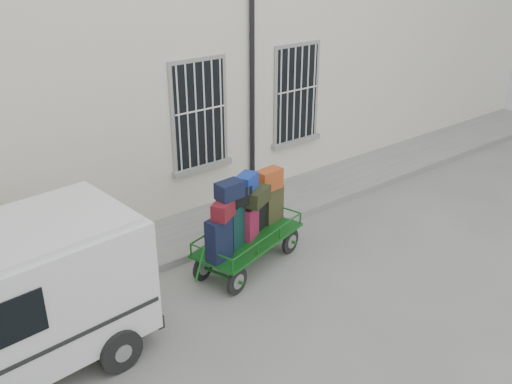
% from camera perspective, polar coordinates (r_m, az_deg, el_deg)
% --- Properties ---
extents(ground, '(80.00, 80.00, 0.00)m').
position_cam_1_polar(ground, '(11.00, 5.10, -6.86)').
color(ground, slate).
rests_on(ground, ground).
extents(building, '(24.00, 5.15, 6.00)m').
position_cam_1_polar(building, '(14.15, -10.11, 13.14)').
color(building, beige).
rests_on(building, ground).
extents(sidewalk, '(24.00, 1.70, 0.15)m').
position_cam_1_polar(sidewalk, '(12.44, -1.78, -2.41)').
color(sidewalk, slate).
rests_on(sidewalk, ground).
extents(luggage_cart, '(2.65, 1.58, 1.93)m').
position_cam_1_polar(luggage_cart, '(10.32, -0.96, -2.66)').
color(luggage_cart, black).
rests_on(luggage_cart, ground).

